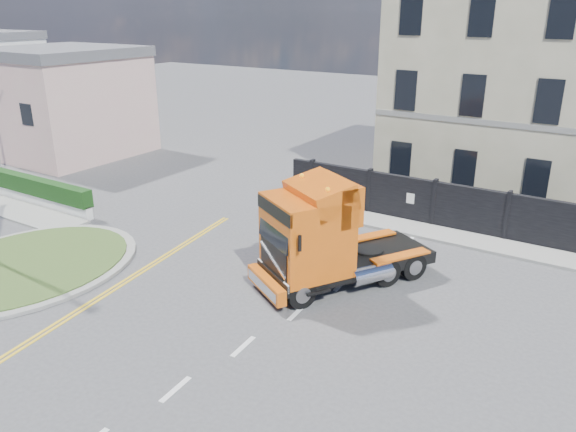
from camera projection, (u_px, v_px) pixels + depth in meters
The scene contains 10 objects.
ground at pixel (230, 284), 19.17m from camera, with size 120.00×120.00×0.00m, color #424244.
traffic_island at pixel (26, 266), 20.30m from camera, with size 6.80×6.80×0.17m.
hedge_wall at pixel (33, 190), 26.65m from camera, with size 8.00×0.55×1.35m.
pavement_side at pixel (14, 210), 26.02m from camera, with size 8.50×1.80×0.10m, color gray.
seaside_bldg_pink at pixel (66, 107), 35.31m from camera, with size 8.00×8.00×6.00m, color #CAA99E.
seaside_bldg_cream at pixel (20, 100), 41.10m from camera, with size 9.00×8.00×5.00m, color beige.
hoarding_fence at pixel (495, 215), 22.63m from camera, with size 18.80×0.25×2.00m.
georgian_building at pixel (534, 75), 27.17m from camera, with size 12.30×10.30×12.80m.
pavement_far at pixel (473, 241), 22.52m from camera, with size 20.00×1.60×0.12m, color gray.
truck at pixel (322, 240), 18.49m from camera, with size 5.10×6.46×3.69m.
Camera 1 is at (10.91, -13.39, 8.86)m, focal length 35.00 mm.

